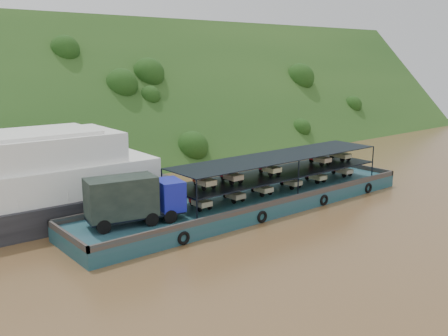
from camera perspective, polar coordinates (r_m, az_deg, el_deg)
ground at (r=48.04m, az=4.12°, el=-4.00°), size 160.00×160.00×0.00m
hillside at (r=77.52m, az=-14.44°, el=1.98°), size 140.00×39.60×39.60m
cargo_barge at (r=44.84m, az=1.82°, el=-3.54°), size 35.00×7.18×4.94m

